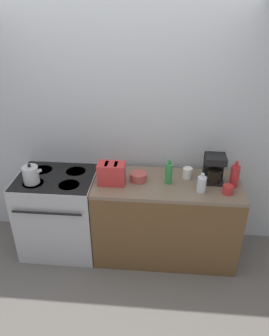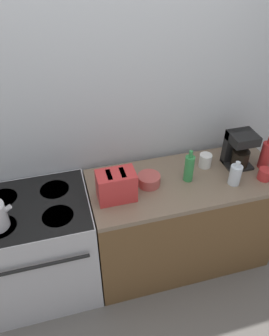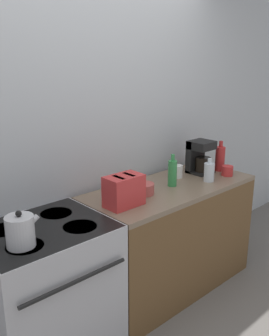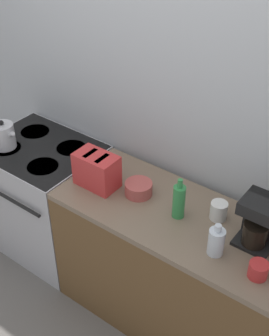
{
  "view_description": "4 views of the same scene",
  "coord_description": "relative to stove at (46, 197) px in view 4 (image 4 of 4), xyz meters",
  "views": [
    {
      "loc": [
        0.43,
        -2.44,
        2.55
      ],
      "look_at": [
        0.18,
        0.39,
        1.0
      ],
      "focal_mm": 35.0,
      "sensor_mm": 36.0,
      "label": 1
    },
    {
      "loc": [
        -0.35,
        -1.38,
        2.43
      ],
      "look_at": [
        0.13,
        0.36,
        1.04
      ],
      "focal_mm": 35.0,
      "sensor_mm": 36.0,
      "label": 2
    },
    {
      "loc": [
        -1.58,
        -1.54,
        1.87
      ],
      "look_at": [
        0.21,
        0.4,
        1.08
      ],
      "focal_mm": 40.0,
      "sensor_mm": 36.0,
      "label": 3
    },
    {
      "loc": [
        1.51,
        -1.42,
        2.65
      ],
      "look_at": [
        0.15,
        0.39,
        1.01
      ],
      "focal_mm": 50.0,
      "sensor_mm": 36.0,
      "label": 4
    }
  ],
  "objects": [
    {
      "name": "kettle",
      "position": [
        -0.19,
        -0.12,
        0.52
      ],
      "size": [
        0.19,
        0.15,
        0.21
      ],
      "color": "silver",
      "rests_on": "stove"
    },
    {
      "name": "cup_red",
      "position": [
        1.68,
        -0.15,
        0.48
      ],
      "size": [
        0.1,
        0.1,
        0.08
      ],
      "color": "red",
      "rests_on": "counter_block"
    },
    {
      "name": "counter_block",
      "position": [
        1.13,
        -0.01,
        -0.01
      ],
      "size": [
        1.45,
        0.62,
        0.89
      ],
      "color": "brown",
      "rests_on": "ground_plane"
    },
    {
      "name": "toaster",
      "position": [
        0.59,
        -0.07,
        0.54
      ],
      "size": [
        0.26,
        0.16,
        0.21
      ],
      "color": "red",
      "rests_on": "counter_block"
    },
    {
      "name": "coffee_maker",
      "position": [
        1.57,
        0.07,
        0.58
      ],
      "size": [
        0.2,
        0.19,
        0.28
      ],
      "color": "black",
      "rests_on": "counter_block"
    },
    {
      "name": "stove",
      "position": [
        0.0,
        0.0,
        0.0
      ],
      "size": [
        0.79,
        0.68,
        0.89
      ],
      "color": "#B7B7BC",
      "rests_on": "ground_plane"
    },
    {
      "name": "bottle_green",
      "position": [
        1.13,
        -0.01,
        0.54
      ],
      "size": [
        0.07,
        0.07,
        0.25
      ],
      "color": "#338C47",
      "rests_on": "counter_block"
    },
    {
      "name": "ground_plane",
      "position": [
        0.61,
        -0.32,
        -0.46
      ],
      "size": [
        12.0,
        12.0,
        0.0
      ],
      "primitive_type": "plane",
      "color": "slate"
    },
    {
      "name": "bottle_clear",
      "position": [
        1.44,
        -0.14,
        0.51
      ],
      "size": [
        0.08,
        0.08,
        0.19
      ],
      "color": "silver",
      "rests_on": "counter_block"
    },
    {
      "name": "wall_back",
      "position": [
        0.61,
        0.38,
        0.84
      ],
      "size": [
        8.0,
        0.05,
        2.6
      ],
      "color": "silver",
      "rests_on": "ground_plane"
    },
    {
      "name": "cup_white",
      "position": [
        1.32,
        0.1,
        0.49
      ],
      "size": [
        0.09,
        0.09,
        0.11
      ],
      "color": "white",
      "rests_on": "counter_block"
    },
    {
      "name": "bowl",
      "position": [
        0.84,
        0.01,
        0.47
      ],
      "size": [
        0.16,
        0.16,
        0.08
      ],
      "color": "#B24C47",
      "rests_on": "counter_block"
    }
  ]
}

